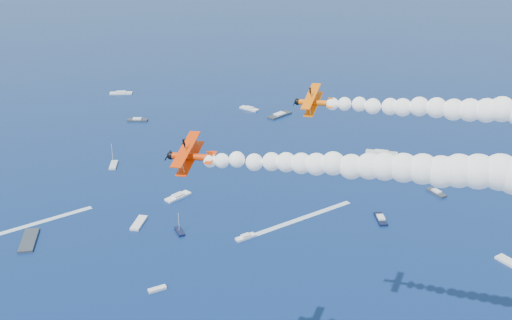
# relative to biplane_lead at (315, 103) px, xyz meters

# --- Properties ---
(biplane_lead) EXTENTS (8.53, 10.13, 7.71)m
(biplane_lead) POSITION_rel_biplane_lead_xyz_m (0.00, 0.00, 0.00)
(biplane_lead) COLOR #FF6305
(biplane_trail) EXTENTS (9.14, 11.11, 8.75)m
(biplane_trail) POSITION_rel_biplane_lead_xyz_m (-17.31, -18.46, -4.73)
(biplane_trail) COLOR #ED3505
(smoke_trail_trail) EXTENTS (72.13, 13.90, 12.28)m
(smoke_trail_trail) POSITION_rel_biplane_lead_xyz_m (18.14, -20.31, -1.98)
(smoke_trail_trail) COLOR white
(spectator_boats) EXTENTS (232.13, 167.64, 0.70)m
(spectator_boats) POSITION_rel_biplane_lead_xyz_m (-20.67, 85.20, -61.34)
(spectator_boats) COLOR white
(spectator_boats) RESTS_ON ground
(boat_wakes) EXTENTS (131.44, 90.64, 0.04)m
(boat_wakes) POSITION_rel_biplane_lead_xyz_m (-74.59, 37.65, -61.66)
(boat_wakes) COLOR white
(boat_wakes) RESTS_ON ground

